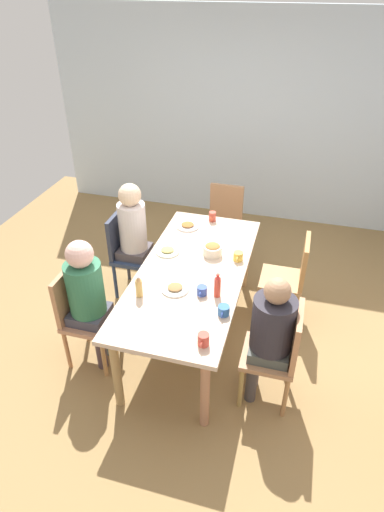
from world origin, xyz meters
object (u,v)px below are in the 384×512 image
object	(u,v)px
cup_4	(212,217)
cup_2	(238,256)
cup_3	(203,340)
bottle_1	(139,287)
person_2	(134,231)
plate_1	(175,288)
plate_0	(188,226)
person_3	(87,293)
cup_1	(202,291)
chair_1	(280,351)
person_1	(270,330)
bowl_0	(213,250)
dining_table	(192,278)
cup_0	(224,311)
chair_0	(291,275)
chair_4	(224,220)
bottle_0	(217,286)
plate_2	(168,251)
chair_2	(127,250)
chair_3	(81,312)

from	to	relation	value
cup_4	cup_2	bearing A→B (deg)	30.99
cup_3	bottle_1	distance (m)	0.73
person_2	plate_1	bearing A→B (deg)	40.41
plate_0	plate_1	bearing A→B (deg)	10.26
person_3	cup_1	world-z (taller)	person_3
chair_1	person_1	xyz separation A→B (m)	(0.00, -0.09, 0.19)
chair_1	cup_4	size ratio (longest dim) A/B	8.39
bowl_0	cup_1	size ratio (longest dim) A/B	1.44
dining_table	cup_0	xyz separation A→B (m)	(0.48, 0.38, 0.12)
chair_0	chair_4	bearing A→B (deg)	-136.81
cup_2	plate_1	bearing A→B (deg)	-36.65
bowl_0	bottle_0	distance (m)	0.59
cup_1	bottle_0	world-z (taller)	bottle_0
person_1	plate_1	distance (m)	0.83
plate_1	plate_2	size ratio (longest dim) A/B	1.03
chair_0	chair_2	world-z (taller)	same
bowl_0	cup_0	bearing A→B (deg)	19.07
chair_1	chair_3	distance (m)	1.65
person_1	plate_0	xyz separation A→B (m)	(-1.21, -0.98, 0.06)
chair_3	plate_0	world-z (taller)	chair_3
plate_1	cup_2	xyz separation A→B (m)	(-0.55, 0.41, 0.03)
chair_3	plate_2	world-z (taller)	chair_3
chair_2	bottle_0	bearing A→B (deg)	54.94
cup_1	plate_2	bearing A→B (deg)	-138.46
dining_table	chair_3	bearing A→B (deg)	-58.80
chair_4	bottle_0	size ratio (longest dim) A/B	4.26
chair_0	person_1	xyz separation A→B (m)	(1.00, -0.09, 0.19)
chair_0	cup_1	size ratio (longest dim) A/B	7.77
chair_3	cup_4	xyz separation A→B (m)	(-1.40, 0.79, 0.29)
chair_2	cup_0	xyz separation A→B (m)	(0.98, 1.20, 0.28)
person_3	chair_4	size ratio (longest dim) A/B	1.35
person_3	cup_4	bearing A→B (deg)	153.39
person_1	cup_1	distance (m)	0.62
cup_1	cup_4	bearing A→B (deg)	-170.70
person_2	plate_0	bearing A→B (deg)	113.53
bowl_0	bottle_1	world-z (taller)	bottle_1
chair_1	bottle_0	xyz separation A→B (m)	(-0.22, -0.54, 0.34)
cup_2	cup_3	xyz separation A→B (m)	(1.08, -0.04, 0.01)
chair_0	chair_3	distance (m)	1.93
person_1	person_2	xyz separation A→B (m)	(-1.00, -1.47, 0.04)
bottle_0	chair_2	bearing A→B (deg)	-125.06
plate_2	chair_1	bearing A→B (deg)	57.23
chair_1	plate_0	bearing A→B (deg)	-138.65
dining_table	cup_1	bearing A→B (deg)	28.93
person_1	person_3	world-z (taller)	person_3
dining_table	plate_0	bearing A→B (deg)	-161.22
chair_0	cup_3	bearing A→B (deg)	-21.39
bowl_0	cup_4	xyz separation A→B (m)	(-0.61, -0.15, -0.01)
person_2	cup_3	xyz separation A→B (m)	(1.32, 1.04, 0.05)
dining_table	chair_3	world-z (taller)	chair_3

